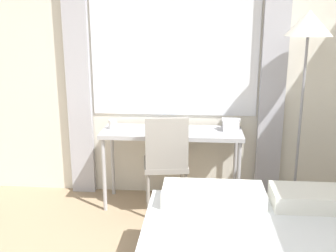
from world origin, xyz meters
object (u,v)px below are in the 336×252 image
standing_lamp (308,38)px  book (164,128)px  desk (172,138)px  mug (113,124)px  desk_chair (166,159)px  telephone (231,125)px

standing_lamp → book: size_ratio=6.29×
desk → mug: (-0.57, 0.02, 0.12)m
desk → book: 0.12m
desk → standing_lamp: size_ratio=0.72×
desk_chair → book: size_ratio=3.23×
desk → mug: size_ratio=14.87×
desk_chair → telephone: 0.70m
standing_lamp → mug: size_ratio=20.69×
standing_lamp → telephone: bearing=169.6°
standing_lamp → book: (-1.25, 0.09, -0.85)m
desk → telephone: (0.56, 0.05, 0.12)m
book → desk_chair: bearing=-79.8°
desk_chair → telephone: (0.60, 0.25, 0.27)m
telephone → mug: (-1.13, -0.04, -0.01)m
desk → telephone: bearing=5.6°
book → mug: bearing=-178.0°
desk → desk_chair: bearing=-101.5°
standing_lamp → desk: bearing=177.2°
telephone → book: 0.64m
desk → desk_chair: desk_chair is taller
telephone → mug: bearing=-178.1°
desk → desk_chair: size_ratio=1.40×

